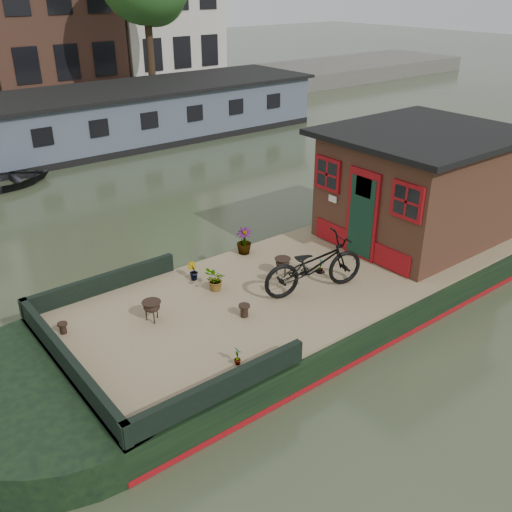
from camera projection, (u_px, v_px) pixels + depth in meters
ground at (343, 289)px, 12.12m from camera, size 120.00×120.00×0.00m
houseboat_hull at (296, 297)px, 11.26m from camera, size 14.01×4.02×0.60m
houseboat_deck at (345, 263)px, 11.85m from camera, size 11.80×3.80×0.05m
bow_bulwark at (120, 341)px, 8.95m from camera, size 3.00×4.00×0.35m
cabin at (418, 184)px, 12.51m from camera, size 4.00×3.50×2.42m
bicycle at (314, 265)px, 10.53m from camera, size 2.13×1.16×1.06m
potted_plant_a at (321, 265)px, 11.29m from camera, size 0.22×0.23×0.36m
potted_plant_b at (193, 271)px, 11.06m from camera, size 0.24×0.25×0.37m
potted_plant_c at (215, 280)px, 10.66m from camera, size 0.53×0.52×0.44m
potted_plant_d at (244, 241)px, 12.08m from camera, size 0.45×0.45×0.57m
potted_plant_e at (238, 356)px, 8.62m from camera, size 0.15×0.19×0.33m
brazier_front at (283, 267)px, 11.24m from camera, size 0.43×0.43×0.37m
brazier_rear at (152, 311)px, 9.73m from camera, size 0.44×0.44×0.38m
bollard_port at (63, 328)px, 9.42m from camera, size 0.17×0.17×0.19m
bollard_stbd at (244, 311)px, 9.88m from camera, size 0.20×0.20×0.23m
dinghy at (0, 178)px, 17.85m from camera, size 3.27×2.39×0.66m
far_houseboat at (77, 124)px, 21.60m from camera, size 20.40×4.40×2.11m
quay at (24, 110)px, 26.43m from camera, size 60.00×6.00×0.90m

